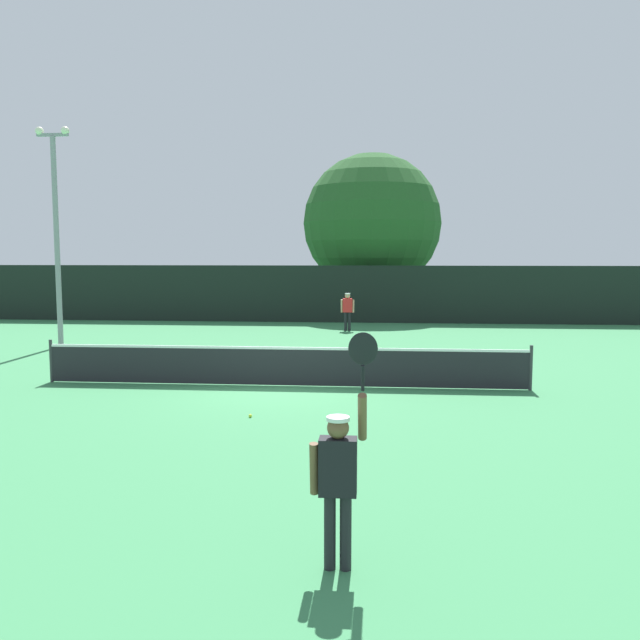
{
  "coord_description": "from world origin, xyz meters",
  "views": [
    {
      "loc": [
        2.21,
        -15.39,
        3.19
      ],
      "look_at": [
        0.56,
        3.93,
        1.22
      ],
      "focal_mm": 36.39,
      "sensor_mm": 36.0,
      "label": 1
    }
  ],
  "objects": [
    {
      "name": "perimeter_fence",
      "position": [
        0.0,
        14.9,
        1.34
      ],
      "size": [
        39.45,
        0.12,
        2.67
      ],
      "primitive_type": "cube",
      "color": "black",
      "rests_on": "ground"
    },
    {
      "name": "player_serving",
      "position": [
        1.86,
        -9.07,
        1.05
      ],
      "size": [
        0.68,
        0.38,
        2.42
      ],
      "color": "black",
      "rests_on": "ground"
    },
    {
      "name": "tennis_net",
      "position": [
        0.0,
        0.0,
        0.51
      ],
      "size": [
        11.82,
        0.08,
        1.07
      ],
      "color": "#232328",
      "rests_on": "ground"
    },
    {
      "name": "tennis_ball",
      "position": [
        -0.22,
        -3.09,
        0.03
      ],
      "size": [
        0.07,
        0.07,
        0.07
      ],
      "primitive_type": "sphere",
      "color": "#CCE033",
      "rests_on": "ground"
    },
    {
      "name": "parked_car_far",
      "position": [
        6.86,
        19.92,
        0.78
      ],
      "size": [
        2.22,
        4.33,
        1.69
      ],
      "rotation": [
        0.0,
        0.0,
        0.08
      ],
      "color": "#B7B7BC",
      "rests_on": "ground"
    },
    {
      "name": "light_pole",
      "position": [
        -8.67,
        6.07,
        4.29
      ],
      "size": [
        1.18,
        0.28,
        7.47
      ],
      "color": "gray",
      "rests_on": "ground"
    },
    {
      "name": "player_receiving",
      "position": [
        1.05,
        11.6,
        0.96
      ],
      "size": [
        0.57,
        0.23,
        1.57
      ],
      "rotation": [
        0.0,
        0.0,
        3.14
      ],
      "color": "red",
      "rests_on": "ground"
    },
    {
      "name": "ground_plane",
      "position": [
        0.0,
        0.0,
        0.0
      ],
      "size": [
        120.0,
        120.0,
        0.0
      ],
      "primitive_type": "plane",
      "color": "#387F4C"
    },
    {
      "name": "parked_car_near",
      "position": [
        -3.39,
        22.11,
        0.78
      ],
      "size": [
        2.5,
        4.43,
        1.69
      ],
      "rotation": [
        0.0,
        0.0,
        -0.15
      ],
      "color": "navy",
      "rests_on": "ground"
    },
    {
      "name": "parked_car_mid",
      "position": [
        2.11,
        21.19,
        0.78
      ],
      "size": [
        2.12,
        4.29,
        1.69
      ],
      "rotation": [
        0.0,
        0.0,
        -0.05
      ],
      "color": "white",
      "rests_on": "ground"
    },
    {
      "name": "large_tree",
      "position": [
        2.0,
        19.19,
        4.83
      ],
      "size": [
        7.26,
        7.26,
        8.46
      ],
      "color": "brown",
      "rests_on": "ground"
    }
  ]
}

